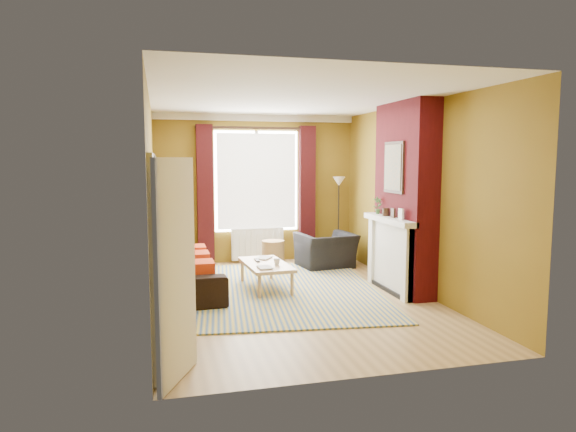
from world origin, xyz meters
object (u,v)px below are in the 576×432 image
(coffee_table, at_px, (266,266))
(wicker_stool, at_px, (273,255))
(armchair, at_px, (326,250))
(floor_lamp, at_px, (339,195))
(sofa, at_px, (188,271))

(coffee_table, xyz_separation_m, wicker_stool, (0.42, 1.39, -0.10))
(armchair, relative_size, coffee_table, 0.78)
(wicker_stool, height_order, floor_lamp, floor_lamp)
(armchair, relative_size, floor_lamp, 0.59)
(armchair, bearing_deg, wicker_stool, -15.96)
(armchair, bearing_deg, sofa, 16.09)
(sofa, distance_m, armchair, 2.79)
(sofa, distance_m, wicker_stool, 2.03)
(armchair, distance_m, wicker_stool, 0.97)
(sofa, relative_size, coffee_table, 1.74)
(sofa, relative_size, wicker_stool, 4.24)
(floor_lamp, bearing_deg, sofa, -150.22)
(armchair, height_order, coffee_table, armchair)
(armchair, xyz_separation_m, wicker_stool, (-0.96, 0.13, -0.06))
(sofa, bearing_deg, coffee_table, -98.01)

